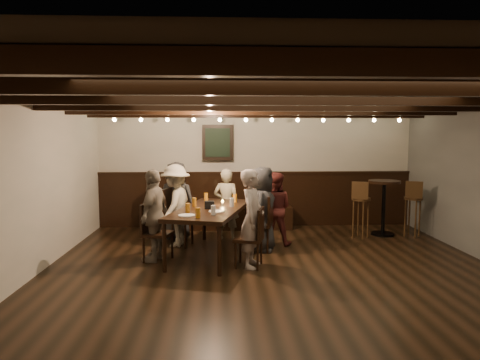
{
  "coord_description": "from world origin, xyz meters",
  "views": [
    {
      "loc": [
        -0.73,
        -5.38,
        1.9
      ],
      "look_at": [
        -0.43,
        1.3,
        1.2
      ],
      "focal_mm": 32.0,
      "sensor_mm": 36.0,
      "label": 1
    }
  ],
  "objects_px": {
    "person_bench_left": "(176,201)",
    "bar_stool_right": "(412,216)",
    "chair_left_far": "(157,243)",
    "person_right_far": "(252,218)",
    "bar_stool_left": "(361,217)",
    "high_top_table": "(384,199)",
    "dining_table": "(210,212)",
    "chair_right_near": "(260,234)",
    "person_left_far": "(154,215)",
    "person_bench_right": "(275,208)",
    "chair_left_near": "(177,228)",
    "chair_right_far": "(250,249)",
    "person_right_near": "(262,209)",
    "person_left_near": "(175,205)",
    "person_bench_centre": "(226,204)"
  },
  "relations": [
    {
      "from": "person_bench_left",
      "to": "bar_stool_right",
      "type": "distance_m",
      "value": 4.41
    },
    {
      "from": "chair_left_far",
      "to": "person_right_far",
      "type": "bearing_deg",
      "value": 90.0
    },
    {
      "from": "chair_left_far",
      "to": "bar_stool_left",
      "type": "distance_m",
      "value": 3.79
    },
    {
      "from": "person_right_far",
      "to": "high_top_table",
      "type": "bearing_deg",
      "value": -40.21
    },
    {
      "from": "dining_table",
      "to": "chair_right_near",
      "type": "relative_size",
      "value": 2.37
    },
    {
      "from": "person_bench_left",
      "to": "bar_stool_right",
      "type": "bearing_deg",
      "value": -165.61
    },
    {
      "from": "person_left_far",
      "to": "person_right_far",
      "type": "bearing_deg",
      "value": 90.0
    },
    {
      "from": "chair_right_near",
      "to": "person_bench_left",
      "type": "height_order",
      "value": "person_bench_left"
    },
    {
      "from": "person_left_far",
      "to": "bar_stool_right",
      "type": "relative_size",
      "value": 1.31
    },
    {
      "from": "person_bench_right",
      "to": "person_right_far",
      "type": "bearing_deg",
      "value": 83.66
    },
    {
      "from": "chair_left_near",
      "to": "bar_stool_left",
      "type": "bearing_deg",
      "value": 111.72
    },
    {
      "from": "dining_table",
      "to": "chair_left_near",
      "type": "height_order",
      "value": "chair_left_near"
    },
    {
      "from": "chair_right_far",
      "to": "person_bench_right",
      "type": "bearing_deg",
      "value": -7.67
    },
    {
      "from": "dining_table",
      "to": "chair_right_far",
      "type": "distance_m",
      "value": 0.95
    },
    {
      "from": "person_right_near",
      "to": "person_right_far",
      "type": "height_order",
      "value": "person_right_far"
    },
    {
      "from": "chair_left_near",
      "to": "chair_left_far",
      "type": "height_order",
      "value": "chair_left_near"
    },
    {
      "from": "high_top_table",
      "to": "person_bench_left",
      "type": "bearing_deg",
      "value": -177.85
    },
    {
      "from": "chair_left_near",
      "to": "high_top_table",
      "type": "xyz_separation_m",
      "value": [
        3.84,
        0.63,
        0.38
      ]
    },
    {
      "from": "chair_right_far",
      "to": "person_left_near",
      "type": "relative_size",
      "value": 0.61
    },
    {
      "from": "person_bench_centre",
      "to": "bar_stool_left",
      "type": "xyz_separation_m",
      "value": [
        2.49,
        0.02,
        -0.26
      ]
    },
    {
      "from": "person_bench_right",
      "to": "bar_stool_right",
      "type": "distance_m",
      "value": 2.7
    },
    {
      "from": "chair_right_far",
      "to": "person_bench_right",
      "type": "distance_m",
      "value": 1.41
    },
    {
      "from": "bar_stool_left",
      "to": "bar_stool_right",
      "type": "xyz_separation_m",
      "value": [
        1.0,
        0.05,
        0.0
      ]
    },
    {
      "from": "chair_right_near",
      "to": "high_top_table",
      "type": "bearing_deg",
      "value": -53.47
    },
    {
      "from": "person_left_near",
      "to": "person_right_far",
      "type": "xyz_separation_m",
      "value": [
        1.23,
        -1.25,
        0.01
      ]
    },
    {
      "from": "bar_stool_right",
      "to": "person_left_near",
      "type": "bearing_deg",
      "value": -151.98
    },
    {
      "from": "person_bench_centre",
      "to": "bar_stool_left",
      "type": "distance_m",
      "value": 2.5
    },
    {
      "from": "person_bench_right",
      "to": "person_right_near",
      "type": "bearing_deg",
      "value": 71.57
    },
    {
      "from": "chair_right_far",
      "to": "person_left_far",
      "type": "distance_m",
      "value": 1.53
    },
    {
      "from": "dining_table",
      "to": "person_bench_left",
      "type": "relative_size",
      "value": 1.54
    },
    {
      "from": "chair_left_far",
      "to": "high_top_table",
      "type": "relative_size",
      "value": 0.84
    },
    {
      "from": "dining_table",
      "to": "person_right_near",
      "type": "relative_size",
      "value": 1.57
    },
    {
      "from": "person_left_near",
      "to": "person_left_far",
      "type": "height_order",
      "value": "person_left_near"
    },
    {
      "from": "person_left_far",
      "to": "person_right_near",
      "type": "height_order",
      "value": "person_left_far"
    },
    {
      "from": "chair_left_near",
      "to": "chair_left_far",
      "type": "xyz_separation_m",
      "value": [
        -0.22,
        -0.87,
        -0.04
      ]
    },
    {
      "from": "chair_left_far",
      "to": "high_top_table",
      "type": "bearing_deg",
      "value": 124.78
    },
    {
      "from": "chair_right_near",
      "to": "person_bench_centre",
      "type": "height_order",
      "value": "person_bench_centre"
    },
    {
      "from": "person_bench_centre",
      "to": "person_right_far",
      "type": "bearing_deg",
      "value": 116.57
    },
    {
      "from": "person_right_far",
      "to": "bar_stool_left",
      "type": "distance_m",
      "value": 2.72
    },
    {
      "from": "person_left_far",
      "to": "bar_stool_right",
      "type": "height_order",
      "value": "person_left_far"
    },
    {
      "from": "chair_right_near",
      "to": "bar_stool_right",
      "type": "bearing_deg",
      "value": -59.68
    },
    {
      "from": "chair_left_near",
      "to": "person_left_far",
      "type": "height_order",
      "value": "person_left_far"
    },
    {
      "from": "chair_left_far",
      "to": "person_right_far",
      "type": "relative_size",
      "value": 0.62
    },
    {
      "from": "person_bench_left",
      "to": "person_bench_centre",
      "type": "distance_m",
      "value": 0.91
    },
    {
      "from": "person_right_far",
      "to": "chair_left_near",
      "type": "bearing_deg",
      "value": 58.54
    },
    {
      "from": "chair_right_far",
      "to": "bar_stool_left",
      "type": "distance_m",
      "value": 2.73
    },
    {
      "from": "person_left_near",
      "to": "bar_stool_left",
      "type": "distance_m",
      "value": 3.4
    },
    {
      "from": "person_right_far",
      "to": "chair_right_near",
      "type": "bearing_deg",
      "value": 1.95
    },
    {
      "from": "person_bench_centre",
      "to": "person_right_far",
      "type": "height_order",
      "value": "person_right_far"
    },
    {
      "from": "person_bench_centre",
      "to": "high_top_table",
      "type": "relative_size",
      "value": 1.24
    }
  ]
}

